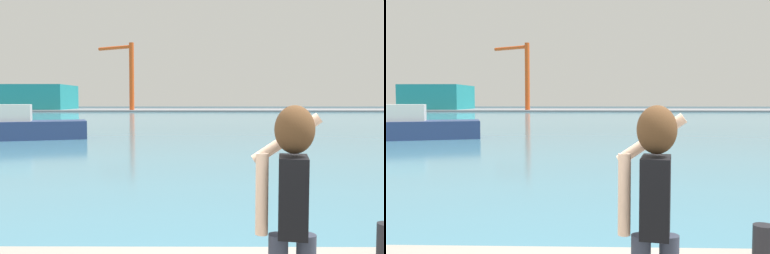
{
  "view_description": "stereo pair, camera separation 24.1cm",
  "coord_description": "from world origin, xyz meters",
  "views": [
    {
      "loc": [
        -0.26,
        -3.08,
        2.44
      ],
      "look_at": [
        -0.32,
        6.69,
        1.82
      ],
      "focal_mm": 40.02,
      "sensor_mm": 36.0,
      "label": 1
    },
    {
      "loc": [
        -0.02,
        -3.07,
        2.44
      ],
      "look_at": [
        -0.32,
        6.69,
        1.82
      ],
      "focal_mm": 40.02,
      "sensor_mm": 36.0,
      "label": 2
    }
  ],
  "objects": [
    {
      "name": "far_shore_dock",
      "position": [
        0.0,
        92.0,
        0.19
      ],
      "size": [
        140.0,
        20.0,
        0.38
      ],
      "primitive_type": "cube",
      "color": "gray",
      "rests_on": "ground_plane"
    },
    {
      "name": "harbor_water",
      "position": [
        0.0,
        52.0,
        0.01
      ],
      "size": [
        140.0,
        100.0,
        0.02
      ],
      "primitive_type": "cube",
      "color": "teal",
      "rests_on": "ground_plane"
    },
    {
      "name": "port_crane",
      "position": [
        -14.24,
        86.48,
        8.79
      ],
      "size": [
        8.31,
        5.28,
        13.9
      ],
      "color": "#D84C19",
      "rests_on": "far_shore_dock"
    },
    {
      "name": "ground_plane",
      "position": [
        0.0,
        50.0,
        0.0
      ],
      "size": [
        220.0,
        220.0,
        0.0
      ],
      "primitive_type": "plane",
      "color": "#334751"
    },
    {
      "name": "warehouse_left",
      "position": [
        -34.76,
        92.98,
        3.08
      ],
      "size": [
        12.96,
        13.99,
        5.4
      ],
      "primitive_type": "cube",
      "color": "teal",
      "rests_on": "far_shore_dock"
    },
    {
      "name": "person_photographer",
      "position": [
        0.43,
        -0.08,
        1.73
      ],
      "size": [
        0.53,
        0.57,
        1.74
      ],
      "rotation": [
        0.0,
        0.0,
        1.37
      ],
      "color": "#2D3342",
      "rests_on": "quay_promenade"
    },
    {
      "name": "boat_moored",
      "position": [
        -10.9,
        23.17,
        0.79
      ],
      "size": [
        7.71,
        4.62,
        2.15
      ],
      "rotation": [
        0.0,
        0.0,
        0.31
      ],
      "color": "navy",
      "rests_on": "harbor_water"
    },
    {
      "name": "harbor_bollard",
      "position": [
        1.82,
        1.45,
        0.88
      ],
      "size": [
        0.22,
        0.22,
        0.45
      ],
      "primitive_type": "cylinder",
      "color": "black",
      "rests_on": "quay_promenade"
    }
  ]
}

